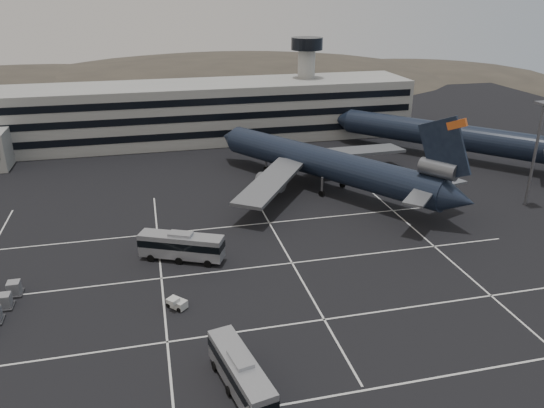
% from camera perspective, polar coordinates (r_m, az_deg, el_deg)
% --- Properties ---
extents(ground, '(260.00, 260.00, 0.00)m').
position_cam_1_polar(ground, '(69.31, -6.65, -8.99)').
color(ground, black).
rests_on(ground, ground).
extents(lane_markings, '(90.00, 55.62, 0.01)m').
position_cam_1_polar(lane_markings, '(70.01, -5.95, -8.60)').
color(lane_markings, silver).
rests_on(lane_markings, ground).
extents(terminal, '(125.00, 26.00, 24.00)m').
position_cam_1_polar(terminal, '(133.34, -12.03, 9.35)').
color(terminal, gray).
rests_on(terminal, ground).
extents(hills, '(352.00, 180.00, 44.00)m').
position_cam_1_polar(hills, '(235.17, -7.49, 10.43)').
color(hills, '#38332B').
rests_on(hills, ground).
extents(lightpole_right, '(2.40, 2.40, 18.28)m').
position_cam_1_polar(lightpole_right, '(100.75, 26.67, 6.16)').
color(lightpole_right, slate).
rests_on(lightpole_right, ground).
extents(trijet_main, '(40.87, 51.11, 18.08)m').
position_cam_1_polar(trijet_main, '(99.64, 5.94, 4.35)').
color(trijet_main, black).
rests_on(trijet_main, ground).
extents(trijet_far, '(42.80, 46.48, 18.08)m').
position_cam_1_polar(trijet_far, '(124.60, 18.72, 7.05)').
color(trijet_far, black).
rests_on(trijet_far, ground).
extents(bus_near, '(4.92, 11.62, 4.00)m').
position_cam_1_polar(bus_near, '(52.46, -3.38, -17.66)').
color(bus_near, gray).
rests_on(bus_near, ground).
extents(bus_far, '(12.04, 7.54, 4.23)m').
position_cam_1_polar(bus_far, '(75.49, -9.72, -4.38)').
color(bus_far, gray).
rests_on(bus_far, ground).
extents(tug_b, '(2.67, 2.72, 1.54)m').
position_cam_1_polar(tug_b, '(65.70, -10.13, -10.43)').
color(tug_b, beige).
rests_on(tug_b, ground).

